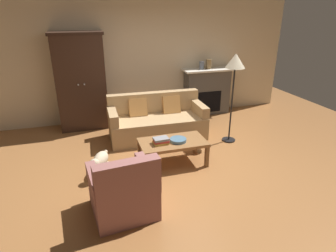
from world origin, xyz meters
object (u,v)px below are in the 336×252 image
(coffee_table, at_px, (173,144))
(floor_lamp, at_px, (235,66))
(couch, at_px, (157,122))
(armchair_near_left, at_px, (124,192))
(fruit_bowl, at_px, (178,140))
(book_stack, at_px, (161,141))
(mantel_vase_bronze, at_px, (209,64))
(fireplace, at_px, (207,91))
(dog, at_px, (100,161))
(mantel_vase_slate, at_px, (202,65))
(armoire, at_px, (81,82))

(coffee_table, bearing_deg, floor_lamp, 22.34)
(couch, distance_m, armchair_near_left, 2.44)
(fruit_bowl, relative_size, book_stack, 1.06)
(fruit_bowl, relative_size, mantel_vase_bronze, 1.22)
(fireplace, bearing_deg, dog, -141.47)
(book_stack, bearing_deg, mantel_vase_slate, 53.97)
(mantel_vase_slate, distance_m, dog, 3.55)
(mantel_vase_bronze, bearing_deg, book_stack, -128.93)
(floor_lamp, relative_size, dog, 3.24)
(book_stack, height_order, armchair_near_left, armchair_near_left)
(coffee_table, relative_size, fruit_bowl, 4.03)
(fruit_bowl, xyz_separation_m, book_stack, (-0.29, -0.00, 0.03))
(armoire, height_order, dog, armoire)
(armchair_near_left, relative_size, floor_lamp, 0.51)
(fireplace, distance_m, couch, 1.89)
(fireplace, xyz_separation_m, coffee_table, (-1.60, -2.22, -0.20))
(armoire, xyz_separation_m, armchair_near_left, (0.38, -3.18, -0.70))
(mantel_vase_slate, bearing_deg, dog, -139.83)
(fireplace, distance_m, fruit_bowl, 2.72)
(couch, distance_m, fruit_bowl, 1.23)
(armchair_near_left, relative_size, dog, 1.67)
(armoire, xyz_separation_m, floor_lamp, (2.71, -1.58, 0.46))
(couch, relative_size, armchair_near_left, 2.20)
(fireplace, relative_size, armoire, 0.62)
(coffee_table, height_order, dog, coffee_table)
(armoire, bearing_deg, floor_lamp, -30.30)
(mantel_vase_slate, height_order, armchair_near_left, mantel_vase_slate)
(fireplace, bearing_deg, floor_lamp, -98.17)
(fireplace, xyz_separation_m, armchair_near_left, (-2.57, -3.25, -0.25))
(coffee_table, distance_m, book_stack, 0.24)
(coffee_table, bearing_deg, dog, -179.96)
(mantel_vase_slate, relative_size, mantel_vase_bronze, 0.83)
(couch, bearing_deg, book_stack, -101.52)
(fruit_bowl, distance_m, mantel_vase_slate, 2.72)
(coffee_table, bearing_deg, mantel_vase_slate, 57.24)
(couch, distance_m, book_stack, 1.25)
(armoire, height_order, coffee_table, armoire)
(couch, relative_size, floor_lamp, 1.13)
(coffee_table, bearing_deg, fireplace, 54.27)
(fruit_bowl, distance_m, armchair_near_left, 1.46)
(book_stack, bearing_deg, fruit_bowl, 0.29)
(dog, bearing_deg, book_stack, -2.14)
(fireplace, distance_m, mantel_vase_bronze, 0.66)
(fruit_bowl, bearing_deg, book_stack, -179.71)
(mantel_vase_slate, xyz_separation_m, mantel_vase_bronze, (0.18, 0.00, 0.02))
(mantel_vase_slate, distance_m, floor_lamp, 1.67)
(coffee_table, relative_size, book_stack, 4.28)
(fireplace, height_order, coffee_table, fireplace)
(fruit_bowl, bearing_deg, mantel_vase_slate, 59.18)
(armchair_near_left, bearing_deg, fireplace, 51.68)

